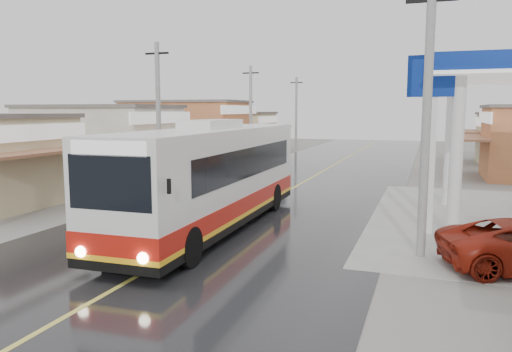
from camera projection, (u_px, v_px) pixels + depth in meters
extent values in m
plane|color=slate|center=(207.00, 237.00, 17.17)|extent=(120.00, 120.00, 0.00)
cube|color=black|center=(307.00, 180.00, 31.22)|extent=(12.00, 90.00, 0.02)
cube|color=#D8CC4C|center=(307.00, 180.00, 31.22)|extent=(0.15, 90.00, 0.01)
cylinder|color=white|center=(450.00, 146.00, 22.65)|extent=(0.44, 0.44, 5.50)
cylinder|color=white|center=(456.00, 157.00, 17.03)|extent=(0.44, 0.44, 5.50)
cube|color=white|center=(432.00, 149.00, 17.25)|extent=(0.25, 0.25, 6.00)
cube|color=navy|center=(435.00, 76.00, 16.93)|extent=(1.80, 0.30, 1.40)
cube|color=silver|center=(212.00, 171.00, 18.06)|extent=(2.81, 12.63, 3.10)
cube|color=black|center=(213.00, 216.00, 18.28)|extent=(2.83, 12.65, 0.31)
cube|color=#B8190F|center=(213.00, 202.00, 18.21)|extent=(2.85, 12.67, 0.58)
cube|color=yellow|center=(213.00, 211.00, 18.25)|extent=(2.86, 12.68, 0.15)
cube|color=black|center=(218.00, 161.00, 18.51)|extent=(2.81, 10.01, 1.05)
cube|color=black|center=(110.00, 183.00, 12.12)|extent=(2.33, 0.15, 1.36)
cube|color=black|center=(264.00, 147.00, 23.88)|extent=(2.33, 0.15, 1.15)
cube|color=white|center=(109.00, 148.00, 12.01)|extent=(2.13, 0.15, 0.37)
cube|color=silver|center=(212.00, 124.00, 17.84)|extent=(1.31, 3.17, 0.31)
cylinder|color=black|center=(116.00, 240.00, 14.47)|extent=(0.38, 1.16, 1.15)
cylinder|color=black|center=(188.00, 247.00, 13.75)|extent=(0.38, 1.16, 1.15)
cylinder|color=black|center=(224.00, 194.00, 22.38)|extent=(0.38, 1.16, 1.15)
cylinder|color=black|center=(274.00, 197.00, 21.66)|extent=(0.38, 1.16, 1.15)
sphere|color=#FFF2CC|center=(81.00, 252.00, 12.56)|extent=(0.30, 0.30, 0.29)
sphere|color=#FFF2CC|center=(143.00, 258.00, 12.01)|extent=(0.30, 0.30, 0.29)
cube|color=black|center=(67.00, 181.00, 12.82)|extent=(0.08, 0.08, 0.37)
cube|color=black|center=(169.00, 186.00, 11.91)|extent=(0.08, 0.08, 0.37)
cube|color=silver|center=(254.00, 145.00, 34.49)|extent=(3.24, 10.06, 2.75)
cube|color=navy|center=(254.00, 159.00, 34.61)|extent=(3.28, 10.10, 1.10)
cube|color=black|center=(254.00, 140.00, 34.44)|extent=(3.18, 8.41, 0.99)
cube|color=black|center=(231.00, 144.00, 29.76)|extent=(2.35, 0.26, 1.21)
cylinder|color=black|center=(221.00, 170.00, 31.63)|extent=(0.40, 1.12, 1.10)
cylinder|color=black|center=(257.00, 172.00, 30.98)|extent=(0.40, 1.12, 1.10)
cylinder|color=black|center=(251.00, 160.00, 38.36)|extent=(0.40, 1.12, 1.10)
cylinder|color=black|center=(282.00, 161.00, 37.71)|extent=(0.40, 1.12, 1.10)
imported|color=black|center=(178.00, 193.00, 23.69)|extent=(0.98, 1.82, 0.91)
imported|color=#256F31|center=(175.00, 180.00, 23.41)|extent=(0.62, 0.48, 1.51)
cube|color=#26262D|center=(169.00, 164.00, 31.53)|extent=(1.85, 2.31, 1.31)
cube|color=brown|center=(169.00, 153.00, 31.44)|extent=(1.91, 2.38, 0.10)
cylinder|color=black|center=(156.00, 176.00, 30.94)|extent=(0.35, 0.63, 0.60)
cylinder|color=black|center=(161.00, 173.00, 32.34)|extent=(0.35, 0.63, 0.60)
cylinder|color=black|center=(176.00, 176.00, 30.70)|extent=(0.29, 0.61, 0.60)
cube|color=#26262D|center=(189.00, 159.00, 33.92)|extent=(1.58, 2.29, 1.43)
cube|color=brown|center=(189.00, 148.00, 33.82)|extent=(1.64, 2.35, 0.11)
cylinder|color=black|center=(174.00, 170.00, 33.61)|extent=(0.24, 0.67, 0.66)
cylinder|color=black|center=(186.00, 168.00, 35.01)|extent=(0.24, 0.67, 0.66)
cylinder|color=black|center=(190.00, 172.00, 32.85)|extent=(0.18, 0.67, 0.66)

